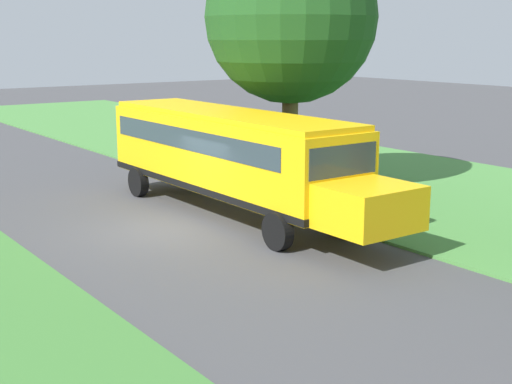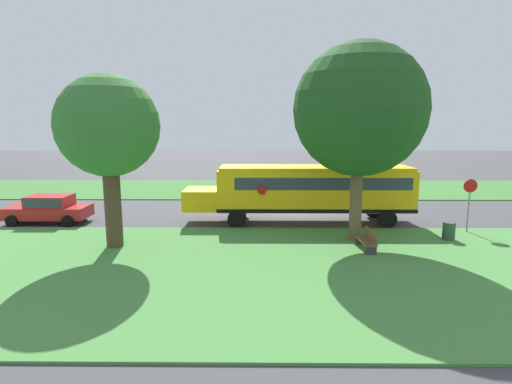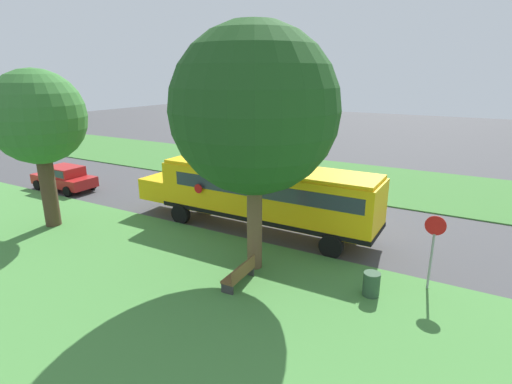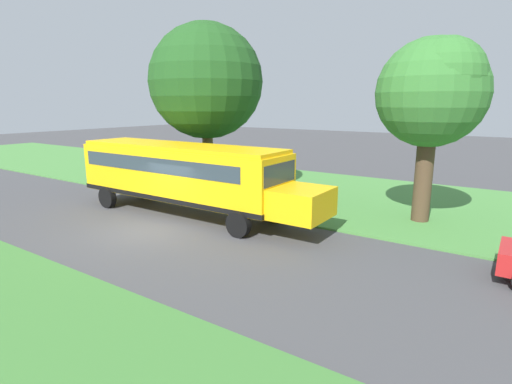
{
  "view_description": "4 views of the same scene",
  "coord_description": "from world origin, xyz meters",
  "px_view_note": "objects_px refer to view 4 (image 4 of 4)",
  "views": [
    {
      "loc": [
        9.49,
        17.47,
        5.39
      ],
      "look_at": [
        -1.87,
        1.77,
        1.16
      ],
      "focal_mm": 50.0,
      "sensor_mm": 36.0,
      "label": 1
    },
    {
      "loc": [
        -24.26,
        2.3,
        5.41
      ],
      "look_at": [
        -0.84,
        2.52,
        1.43
      ],
      "focal_mm": 28.0,
      "sensor_mm": 36.0,
      "label": 2
    },
    {
      "loc": [
        -18.33,
        -9.11,
        7.26
      ],
      "look_at": [
        -2.15,
        0.1,
        1.72
      ],
      "focal_mm": 28.0,
      "sensor_mm": 36.0,
      "label": 3
    },
    {
      "loc": [
        10.21,
        12.07,
        4.94
      ],
      "look_at": [
        -1.94,
        3.88,
        1.68
      ],
      "focal_mm": 28.0,
      "sensor_mm": 36.0,
      "label": 4
    }
  ],
  "objects_px": {
    "stop_sign": "(113,159)",
    "park_bench": "(222,182)",
    "oak_tree_beside_bus": "(210,82)",
    "school_bus": "(184,173)",
    "trash_bin": "(152,179)",
    "oak_tree_roadside_mid": "(434,91)"
  },
  "relations": [
    {
      "from": "stop_sign",
      "to": "trash_bin",
      "type": "distance_m",
      "value": 2.52
    },
    {
      "from": "oak_tree_beside_bus",
      "to": "park_bench",
      "type": "bearing_deg",
      "value": -163.06
    },
    {
      "from": "stop_sign",
      "to": "park_bench",
      "type": "distance_m",
      "value": 6.68
    },
    {
      "from": "stop_sign",
      "to": "park_bench",
      "type": "relative_size",
      "value": 1.7
    },
    {
      "from": "oak_tree_beside_bus",
      "to": "oak_tree_roadside_mid",
      "type": "distance_m",
      "value": 10.85
    },
    {
      "from": "school_bus",
      "to": "stop_sign",
      "type": "xyz_separation_m",
      "value": [
        -2.03,
        -7.76,
        -0.19
      ]
    },
    {
      "from": "oak_tree_beside_bus",
      "to": "stop_sign",
      "type": "distance_m",
      "value": 7.74
    },
    {
      "from": "oak_tree_beside_bus",
      "to": "oak_tree_roadside_mid",
      "type": "height_order",
      "value": "oak_tree_beside_bus"
    },
    {
      "from": "school_bus",
      "to": "stop_sign",
      "type": "distance_m",
      "value": 8.02
    },
    {
      "from": "stop_sign",
      "to": "park_bench",
      "type": "bearing_deg",
      "value": 117.4
    },
    {
      "from": "oak_tree_roadside_mid",
      "to": "stop_sign",
      "type": "xyz_separation_m",
      "value": [
        2.55,
        -17.02,
        -3.7
      ]
    },
    {
      "from": "school_bus",
      "to": "oak_tree_beside_bus",
      "type": "bearing_deg",
      "value": -157.64
    },
    {
      "from": "park_bench",
      "to": "trash_bin",
      "type": "xyz_separation_m",
      "value": [
        1.56,
        -4.22,
        -0.02
      ]
    },
    {
      "from": "school_bus",
      "to": "oak_tree_beside_bus",
      "type": "distance_m",
      "value": 5.76
    },
    {
      "from": "school_bus",
      "to": "stop_sign",
      "type": "height_order",
      "value": "school_bus"
    },
    {
      "from": "oak_tree_beside_bus",
      "to": "oak_tree_roadside_mid",
      "type": "xyz_separation_m",
      "value": [
        -0.82,
        10.81,
        -0.58
      ]
    },
    {
      "from": "school_bus",
      "to": "oak_tree_roadside_mid",
      "type": "bearing_deg",
      "value": 116.29
    },
    {
      "from": "oak_tree_roadside_mid",
      "to": "stop_sign",
      "type": "bearing_deg",
      "value": -81.49
    },
    {
      "from": "oak_tree_roadside_mid",
      "to": "park_bench",
      "type": "distance_m",
      "value": 12.26
    },
    {
      "from": "oak_tree_beside_bus",
      "to": "stop_sign",
      "type": "bearing_deg",
      "value": -74.5
    },
    {
      "from": "school_bus",
      "to": "park_bench",
      "type": "bearing_deg",
      "value": -159.0
    },
    {
      "from": "oak_tree_roadside_mid",
      "to": "park_bench",
      "type": "height_order",
      "value": "oak_tree_roadside_mid"
    }
  ]
}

